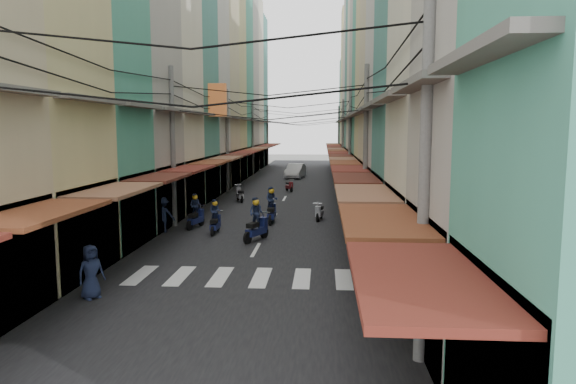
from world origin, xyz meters
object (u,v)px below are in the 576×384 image
at_px(white_car, 295,178).
at_px(bicycle, 391,248).
at_px(market_umbrella, 461,222).
at_px(traffic_sign, 378,213).

xyz_separation_m(white_car, bicycle, (5.77, -31.02, 0.00)).
bearing_deg(market_umbrella, white_car, 100.59).
relative_size(market_umbrella, traffic_sign, 0.93).
bearing_deg(white_car, market_umbrella, -72.22).
bearing_deg(market_umbrella, traffic_sign, 124.06).
relative_size(bicycle, traffic_sign, 0.58).
bearing_deg(traffic_sign, market_umbrella, -55.94).
distance_m(bicycle, market_umbrella, 6.74).
relative_size(white_car, bicycle, 3.30).
height_order(white_car, bicycle, white_car).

